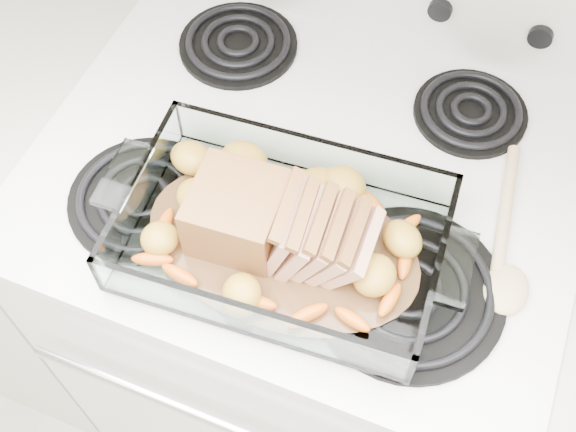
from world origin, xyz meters
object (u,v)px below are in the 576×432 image
at_px(counter_left, 22,195).
at_px(pork_roast, 265,221).
at_px(electric_range, 307,294).
at_px(baking_dish, 282,239).

relative_size(counter_left, pork_roast, 3.96).
distance_m(counter_left, pork_roast, 0.86).
distance_m(electric_range, pork_roast, 0.54).
bearing_deg(baking_dish, pork_roast, 176.31).
bearing_deg(pork_roast, baking_dish, 18.24).
bearing_deg(baking_dish, counter_left, 162.94).
xyz_separation_m(electric_range, baking_dish, (0.02, -0.16, 0.48)).
distance_m(electric_range, counter_left, 0.67).
bearing_deg(electric_range, baking_dish, -84.01).
bearing_deg(counter_left, baking_dish, -13.37).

